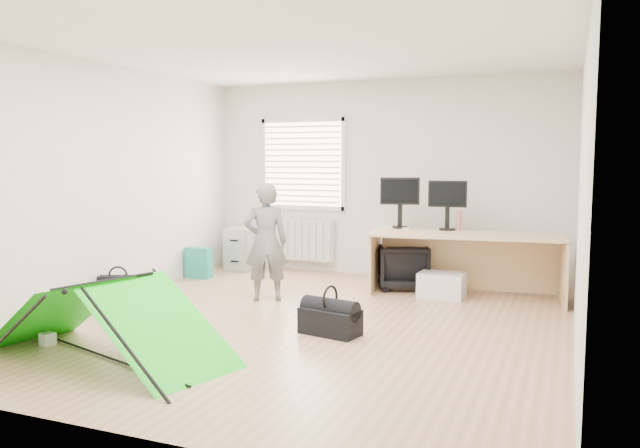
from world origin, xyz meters
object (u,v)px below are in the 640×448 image
at_px(monitor_right, 447,212).
at_px(duffel_bag, 330,322).
at_px(thermos, 459,221).
at_px(office_chair, 403,266).
at_px(person, 266,242).
at_px(storage_crate, 442,285).
at_px(laptop_bag, 119,290).
at_px(kite, 107,320).
at_px(filing_cabinet, 244,248).
at_px(desk, 464,266).
at_px(monitor_left, 400,210).

bearing_deg(monitor_right, duffel_bag, -110.90).
relative_size(thermos, office_chair, 0.37).
xyz_separation_m(monitor_right, person, (-1.83, -1.31, -0.30)).
relative_size(storage_crate, laptop_bag, 1.19).
distance_m(thermos, kite, 4.36).
height_order(storage_crate, laptop_bag, laptop_bag).
xyz_separation_m(monitor_right, storage_crate, (0.03, -0.41, -0.83)).
height_order(person, storage_crate, person).
height_order(filing_cabinet, person, person).
distance_m(person, kite, 2.43).
bearing_deg(office_chair, thermos, 168.53).
relative_size(kite, storage_crate, 3.98).
bearing_deg(office_chair, desk, 144.39).
height_order(filing_cabinet, laptop_bag, filing_cabinet).
xyz_separation_m(thermos, storage_crate, (-0.11, -0.43, -0.72)).
bearing_deg(kite, thermos, 76.65).
xyz_separation_m(desk, monitor_left, (-0.86, 0.30, 0.61)).
xyz_separation_m(thermos, duffel_bag, (-0.77, -2.37, -0.75)).
bearing_deg(person, monitor_left, -162.48).
distance_m(filing_cabinet, kite, 4.21).
xyz_separation_m(desk, monitor_right, (-0.27, 0.30, 0.60)).
bearing_deg(storage_crate, monitor_left, 146.53).
bearing_deg(office_chair, monitor_right, 168.87).
height_order(desk, storage_crate, desk).
relative_size(filing_cabinet, duffel_bag, 1.13).
distance_m(monitor_right, office_chair, 0.88).
bearing_deg(thermos, storage_crate, -104.03).
bearing_deg(laptop_bag, filing_cabinet, 62.95).
xyz_separation_m(filing_cabinet, storage_crate, (3.08, -0.80, -0.17)).
height_order(desk, duffel_bag, desk).
bearing_deg(storage_crate, laptop_bag, -152.27).
xyz_separation_m(monitor_left, duffel_bag, (-0.04, -2.35, -0.87)).
bearing_deg(monitor_left, desk, -33.59).
relative_size(filing_cabinet, thermos, 2.71).
height_order(monitor_right, person, person).
bearing_deg(filing_cabinet, monitor_right, -8.67).
distance_m(storage_crate, laptop_bag, 3.71).
bearing_deg(filing_cabinet, person, -55.63).
height_order(kite, duffel_bag, kite).
bearing_deg(monitor_right, storage_crate, -91.96).
relative_size(desk, filing_cabinet, 3.54).
relative_size(desk, laptop_bag, 5.04).
relative_size(person, duffel_bag, 2.45).
bearing_deg(desk, laptop_bag, -158.42).
distance_m(monitor_left, kite, 4.04).
height_order(filing_cabinet, monitor_left, monitor_left).
xyz_separation_m(monitor_left, laptop_bag, (-2.66, -2.14, -0.82)).
distance_m(kite, laptop_bag, 1.98).
bearing_deg(filing_cabinet, thermos, -8.04).
relative_size(monitor_left, storage_crate, 0.93).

